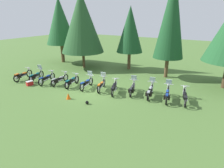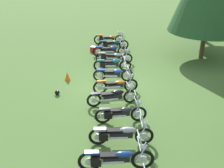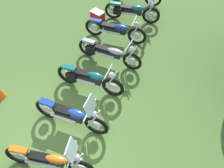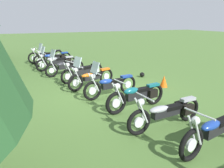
{
  "view_description": "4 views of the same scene",
  "coord_description": "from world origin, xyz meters",
  "px_view_note": "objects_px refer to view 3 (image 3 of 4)",
  "views": [
    {
      "loc": [
        8.99,
        -12.07,
        5.88
      ],
      "look_at": [
        2.08,
        -0.42,
        0.96
      ],
      "focal_mm": 30.5,
      "sensor_mm": 36.0,
      "label": 1
    },
    {
      "loc": [
        12.35,
        1.77,
        6.11
      ],
      "look_at": [
        1.0,
        0.07,
        0.62
      ],
      "focal_mm": 42.62,
      "sensor_mm": 36.0,
      "label": 2
    },
    {
      "loc": [
        2.36,
        2.86,
        6.16
      ],
      "look_at": [
        -2.07,
        0.38,
        0.56
      ],
      "focal_mm": 41.37,
      "sensor_mm": 36.0,
      "label": 3
    },
    {
      "loc": [
        -7.6,
        2.86,
        2.74
      ],
      "look_at": [
        -1.67,
        0.31,
        0.81
      ],
      "focal_mm": 35.0,
      "sensor_mm": 36.0,
      "label": 4
    }
  ],
  "objects_px": {
    "motorcycle_2": "(116,30)",
    "motorcycle_6": "(50,160)",
    "motorcycle_3": "(108,52)",
    "motorcycle_4": "(89,78)",
    "picnic_cooler": "(97,16)",
    "motorcycle_1": "(131,11)",
    "motorcycle_5": "(71,115)"
  },
  "relations": [
    {
      "from": "motorcycle_2",
      "to": "picnic_cooler",
      "type": "xyz_separation_m",
      "value": [
        -0.81,
        -1.29,
        -0.25
      ]
    },
    {
      "from": "motorcycle_4",
      "to": "motorcycle_5",
      "type": "bearing_deg",
      "value": -84.93
    },
    {
      "from": "motorcycle_1",
      "to": "picnic_cooler",
      "type": "relative_size",
      "value": 3.71
    },
    {
      "from": "motorcycle_4",
      "to": "picnic_cooler",
      "type": "bearing_deg",
      "value": 108.67
    },
    {
      "from": "motorcycle_1",
      "to": "motorcycle_2",
      "type": "xyz_separation_m",
      "value": [
        1.42,
        0.05,
        -0.02
      ]
    },
    {
      "from": "picnic_cooler",
      "to": "motorcycle_5",
      "type": "bearing_deg",
      "value": 23.75
    },
    {
      "from": "motorcycle_3",
      "to": "motorcycle_4",
      "type": "relative_size",
      "value": 1.06
    },
    {
      "from": "motorcycle_3",
      "to": "motorcycle_5",
      "type": "distance_m",
      "value": 2.79
    },
    {
      "from": "motorcycle_5",
      "to": "motorcycle_1",
      "type": "bearing_deg",
      "value": 91.06
    },
    {
      "from": "motorcycle_4",
      "to": "motorcycle_2",
      "type": "bearing_deg",
      "value": 91.55
    },
    {
      "from": "motorcycle_4",
      "to": "motorcycle_6",
      "type": "bearing_deg",
      "value": -85.35
    },
    {
      "from": "motorcycle_4",
      "to": "motorcycle_1",
      "type": "bearing_deg",
      "value": 88.61
    },
    {
      "from": "motorcycle_5",
      "to": "picnic_cooler",
      "type": "height_order",
      "value": "motorcycle_5"
    },
    {
      "from": "motorcycle_3",
      "to": "picnic_cooler",
      "type": "xyz_separation_m",
      "value": [
        -2.01,
        -1.64,
        -0.23
      ]
    },
    {
      "from": "motorcycle_2",
      "to": "picnic_cooler",
      "type": "height_order",
      "value": "motorcycle_2"
    },
    {
      "from": "motorcycle_3",
      "to": "picnic_cooler",
      "type": "relative_size",
      "value": 3.94
    },
    {
      "from": "motorcycle_3",
      "to": "motorcycle_4",
      "type": "xyz_separation_m",
      "value": [
        1.37,
        0.11,
        0.02
      ]
    },
    {
      "from": "motorcycle_4",
      "to": "picnic_cooler",
      "type": "height_order",
      "value": "motorcycle_4"
    },
    {
      "from": "motorcycle_5",
      "to": "motorcycle_6",
      "type": "relative_size",
      "value": 1.01
    },
    {
      "from": "motorcycle_5",
      "to": "motorcycle_6",
      "type": "xyz_separation_m",
      "value": [
        1.31,
        0.3,
        -0.01
      ]
    },
    {
      "from": "motorcycle_5",
      "to": "picnic_cooler",
      "type": "bearing_deg",
      "value": 105.75
    },
    {
      "from": "motorcycle_5",
      "to": "motorcycle_6",
      "type": "distance_m",
      "value": 1.34
    },
    {
      "from": "motorcycle_1",
      "to": "motorcycle_3",
      "type": "relative_size",
      "value": 0.94
    },
    {
      "from": "motorcycle_2",
      "to": "motorcycle_3",
      "type": "xyz_separation_m",
      "value": [
        1.21,
        0.35,
        -0.02
      ]
    },
    {
      "from": "motorcycle_3",
      "to": "motorcycle_5",
      "type": "xyz_separation_m",
      "value": [
        2.75,
        0.46,
        0.04
      ]
    },
    {
      "from": "motorcycle_1",
      "to": "motorcycle_5",
      "type": "relative_size",
      "value": 1.01
    },
    {
      "from": "picnic_cooler",
      "to": "motorcycle_2",
      "type": "bearing_deg",
      "value": 57.97
    },
    {
      "from": "motorcycle_1",
      "to": "motorcycle_5",
      "type": "height_order",
      "value": "motorcycle_1"
    },
    {
      "from": "motorcycle_2",
      "to": "motorcycle_6",
      "type": "relative_size",
      "value": 1.09
    },
    {
      "from": "motorcycle_6",
      "to": "motorcycle_5",
      "type": "bearing_deg",
      "value": 85.31
    },
    {
      "from": "motorcycle_1",
      "to": "motorcycle_3",
      "type": "xyz_separation_m",
      "value": [
        2.62,
        0.4,
        -0.04
      ]
    },
    {
      "from": "motorcycle_3",
      "to": "motorcycle_4",
      "type": "height_order",
      "value": "motorcycle_4"
    }
  ]
}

